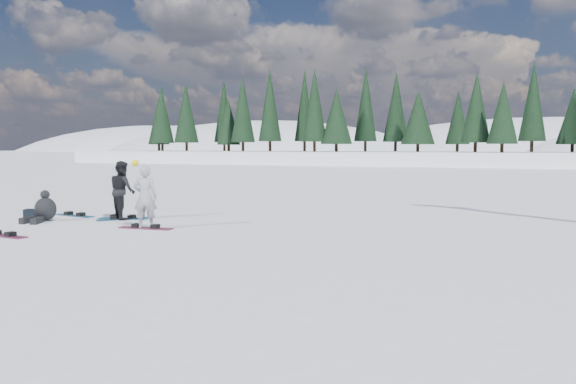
# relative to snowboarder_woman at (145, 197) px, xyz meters

# --- Properties ---
(ground) EXTENTS (420.00, 420.00, 0.00)m
(ground) POSITION_rel_snowboarder_woman_xyz_m (-0.44, -0.14, -0.85)
(ground) COLOR white
(ground) RESTS_ON ground
(alpine_backdrop) EXTENTS (412.50, 227.00, 53.20)m
(alpine_backdrop) POSITION_rel_snowboarder_woman_xyz_m (-12.16, 189.02, -14.83)
(alpine_backdrop) COLOR white
(alpine_backdrop) RESTS_ON ground
(snowboarder_woman) EXTENTS (0.72, 0.60, 1.83)m
(snowboarder_woman) POSITION_rel_snowboarder_woman_xyz_m (0.00, 0.00, 0.00)
(snowboarder_woman) COLOR #ADADB2
(snowboarder_woman) RESTS_ON ground
(snowboarder_man) EXTENTS (1.07, 1.02, 1.75)m
(snowboarder_man) POSITION_rel_snowboarder_woman_xyz_m (-1.81, 1.41, 0.02)
(snowboarder_man) COLOR black
(snowboarder_man) RESTS_ON ground
(seated_rider) EXTENTS (0.77, 1.14, 0.91)m
(seated_rider) POSITION_rel_snowboarder_woman_xyz_m (-3.62, 0.17, -0.51)
(seated_rider) COLOR black
(seated_rider) RESTS_ON ground
(gear_bag) EXTENTS (0.53, 0.45, 0.30)m
(gear_bag) POSITION_rel_snowboarder_woman_xyz_m (-4.32, 0.43, -0.70)
(gear_bag) COLOR black
(gear_bag) RESTS_ON ground
(snowboard_woman) EXTENTS (1.52, 0.40, 0.03)m
(snowboard_woman) POSITION_rel_snowboarder_woman_xyz_m (0.00, 0.00, -0.84)
(snowboard_woman) COLOR maroon
(snowboard_woman) RESTS_ON ground
(snowboard_man) EXTENTS (1.53, 0.54, 0.03)m
(snowboard_man) POSITION_rel_snowboarder_woman_xyz_m (-1.81, 1.41, -0.84)
(snowboard_man) COLOR #196D8B
(snowboard_man) RESTS_ON ground
(snowboard_loose_c) EXTENTS (1.52, 0.49, 0.03)m
(snowboard_loose_c) POSITION_rel_snowboarder_woman_xyz_m (-3.67, 1.46, -0.84)
(snowboard_loose_c) COLOR #16557B
(snowboard_loose_c) RESTS_ON ground
(snowboard_loose_b) EXTENTS (1.52, 0.46, 0.03)m
(snowboard_loose_b) POSITION_rel_snowboarder_woman_xyz_m (-2.48, -2.30, -0.84)
(snowboard_loose_b) COLOR maroon
(snowboard_loose_b) RESTS_ON ground
(snowboard_loose_a) EXTENTS (1.24, 1.28, 0.03)m
(snowboard_loose_a) POSITION_rel_snowboarder_woman_xyz_m (-1.75, 1.33, -0.84)
(snowboard_loose_a) COLOR #165779
(snowboard_loose_a) RESTS_ON ground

